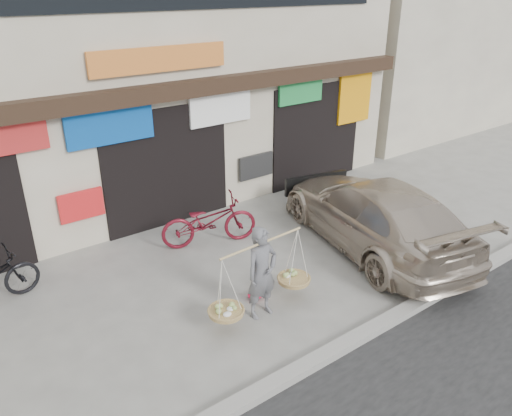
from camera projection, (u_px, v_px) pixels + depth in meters
ground at (262, 290)px, 9.08m from camera, size 70.00×70.00×0.00m
kerb at (341, 347)px, 7.60m from camera, size 70.00×0.25×0.12m
shophouse_block at (106, 56)px, 12.34m from camera, size 14.00×6.32×7.00m
neighbor_east at (424, 33)px, 20.18m from camera, size 12.00×7.00×6.40m
street_vendor at (262, 276)px, 8.14m from camera, size 2.03×0.64×1.62m
bike_2 at (209, 221)px, 10.49m from camera, size 2.15×1.31×1.06m
suv at (374, 214)px, 10.37m from camera, size 3.10×5.34×1.46m
red_bag at (256, 294)px, 8.85m from camera, size 0.31×0.25×0.14m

